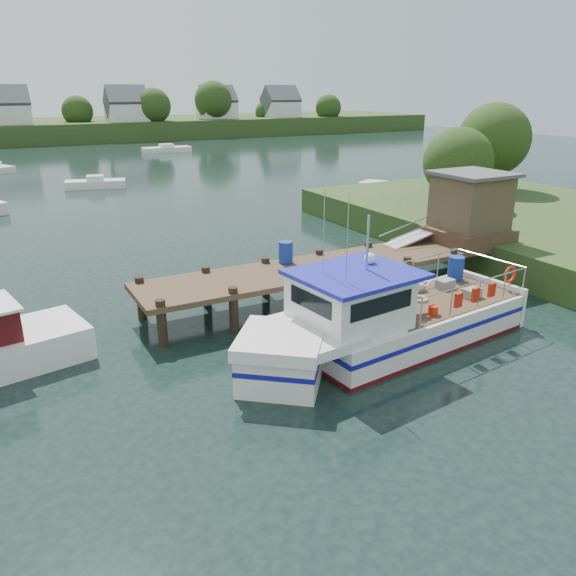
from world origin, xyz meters
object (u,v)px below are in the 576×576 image
moored_c (372,190)px  moored_b (96,183)px  lobster_boat (381,322)px  moored_far (167,149)px  dock (426,229)px

moored_c → moored_b: bearing=124.7°
lobster_boat → moored_far: 61.60m
moored_far → moored_c: (5.01, -37.88, -0.01)m
moored_c → dock: bearing=-139.8°
moored_far → dock: bearing=-108.5°
lobster_boat → moored_far: bearing=72.9°
moored_b → moored_c: moored_b is taller
lobster_boat → dock: bearing=32.7°
lobster_boat → moored_far: (11.42, 60.53, -0.58)m
moored_far → moored_c: moored_far is taller
moored_b → moored_c: size_ratio=0.75×
moored_far → moored_b: size_ratio=1.24×
moored_b → moored_c: 22.88m
moored_b → moored_c: bearing=-56.6°
moored_c → lobster_boat: bearing=-145.3°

